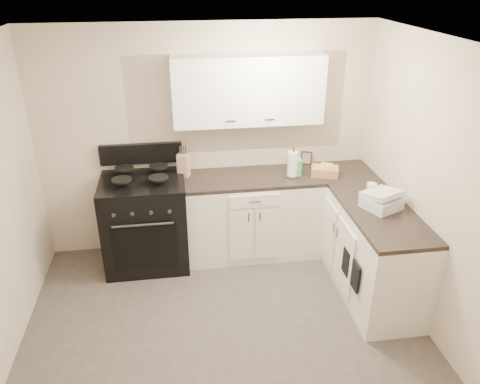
{
  "coord_description": "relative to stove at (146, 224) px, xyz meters",
  "views": [
    {
      "loc": [
        -0.35,
        -3.02,
        2.99
      ],
      "look_at": [
        0.22,
        0.85,
        1.08
      ],
      "focal_mm": 35.0,
      "sensor_mm": 36.0,
      "label": 1
    }
  ],
  "objects": [
    {
      "name": "floor",
      "position": [
        0.71,
        -1.48,
        -0.46
      ],
      "size": [
        3.6,
        3.6,
        0.0
      ],
      "primitive_type": "plane",
      "color": "#473F38",
      "rests_on": "ground"
    },
    {
      "name": "ceiling",
      "position": [
        0.71,
        -1.48,
        2.04
      ],
      "size": [
        3.6,
        3.6,
        0.0
      ],
      "primitive_type": "plane",
      "color": "white",
      "rests_on": "wall_back"
    },
    {
      "name": "wall_back",
      "position": [
        0.71,
        0.32,
        0.79
      ],
      "size": [
        3.6,
        0.0,
        3.6
      ],
      "primitive_type": "plane",
      "rotation": [
        1.57,
        0.0,
        0.0
      ],
      "color": "beige",
      "rests_on": "ground"
    },
    {
      "name": "wall_right",
      "position": [
        2.51,
        -1.48,
        0.79
      ],
      "size": [
        0.0,
        3.6,
        3.6
      ],
      "primitive_type": "plane",
      "rotation": [
        1.57,
        0.0,
        -1.57
      ],
      "color": "beige",
      "rests_on": "ground"
    },
    {
      "name": "base_cabinets_back",
      "position": [
        1.14,
        0.02,
        -0.01
      ],
      "size": [
        1.55,
        0.6,
        0.9
      ],
      "primitive_type": "cube",
      "color": "white",
      "rests_on": "floor"
    },
    {
      "name": "base_cabinets_right",
      "position": [
        2.21,
        -0.63,
        -0.01
      ],
      "size": [
        0.6,
        1.9,
        0.9
      ],
      "primitive_type": "cube",
      "color": "white",
      "rests_on": "floor"
    },
    {
      "name": "countertop_back",
      "position": [
        1.14,
        0.02,
        0.46
      ],
      "size": [
        1.55,
        0.6,
        0.04
      ],
      "primitive_type": "cube",
      "color": "black",
      "rests_on": "base_cabinets_back"
    },
    {
      "name": "countertop_right",
      "position": [
        2.21,
        -0.63,
        0.46
      ],
      "size": [
        0.6,
        1.9,
        0.04
      ],
      "primitive_type": "cube",
      "color": "black",
      "rests_on": "base_cabinets_right"
    },
    {
      "name": "upper_cabinets",
      "position": [
        1.14,
        0.18,
        1.38
      ],
      "size": [
        1.55,
        0.3,
        0.7
      ],
      "primitive_type": "cube",
      "color": "white",
      "rests_on": "wall_back"
    },
    {
      "name": "stove",
      "position": [
        0.0,
        0.0,
        0.0
      ],
      "size": [
        0.87,
        0.75,
        1.06
      ],
      "primitive_type": "cube",
      "color": "black",
      "rests_on": "floor"
    },
    {
      "name": "knife_block",
      "position": [
        0.44,
        0.14,
        0.61
      ],
      "size": [
        0.15,
        0.14,
        0.25
      ],
      "primitive_type": "cube",
      "rotation": [
        0.0,
        0.0,
        -0.41
      ],
      "color": "tan",
      "rests_on": "countertop_back"
    },
    {
      "name": "paper_towel",
      "position": [
        1.59,
        -0.02,
        0.62
      ],
      "size": [
        0.13,
        0.13,
        0.28
      ],
      "primitive_type": "cylinder",
      "rotation": [
        0.0,
        0.0,
        0.18
      ],
      "color": "white",
      "rests_on": "countertop_back"
    },
    {
      "name": "soap_bottle",
      "position": [
        1.67,
        -0.03,
        0.57
      ],
      "size": [
        0.07,
        0.07,
        0.18
      ],
      "primitive_type": "cylinder",
      "rotation": [
        0.0,
        0.0,
        -0.27
      ],
      "color": "green",
      "rests_on": "countertop_back"
    },
    {
      "name": "picture_frame",
      "position": [
        1.83,
        0.28,
        0.55
      ],
      "size": [
        0.12,
        0.08,
        0.15
      ],
      "primitive_type": "cube",
      "rotation": [
        -0.14,
        0.0,
        -0.41
      ],
      "color": "black",
      "rests_on": "countertop_back"
    },
    {
      "name": "wicker_basket",
      "position": [
        1.94,
        -0.06,
        0.53
      ],
      "size": [
        0.33,
        0.27,
        0.09
      ],
      "primitive_type": "cube",
      "rotation": [
        0.0,
        0.0,
        -0.3
      ],
      "color": "tan",
      "rests_on": "countertop_right"
    },
    {
      "name": "countertop_grill",
      "position": [
        2.24,
        -0.86,
        0.54
      ],
      "size": [
        0.4,
        0.39,
        0.11
      ],
      "primitive_type": "cube",
      "rotation": [
        0.0,
        0.0,
        0.44
      ],
      "color": "silver",
      "rests_on": "countertop_right"
    },
    {
      "name": "glass_jar",
      "position": [
        2.21,
        -0.66,
        0.56
      ],
      "size": [
        0.12,
        0.12,
        0.16
      ],
      "primitive_type": "cylinder",
      "rotation": [
        0.0,
        0.0,
        -0.28
      ],
      "color": "silver",
      "rests_on": "countertop_right"
    },
    {
      "name": "oven_mitt_near",
      "position": [
        1.89,
        -1.25,
        0.02
      ],
      "size": [
        0.02,
        0.16,
        0.27
      ],
      "primitive_type": "cube",
      "color": "black",
      "rests_on": "base_cabinets_right"
    },
    {
      "name": "oven_mitt_far",
      "position": [
        1.89,
        -1.01,
        0.01
      ],
      "size": [
        0.02,
        0.15,
        0.26
      ],
      "primitive_type": "cube",
      "color": "black",
      "rests_on": "base_cabinets_right"
    }
  ]
}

